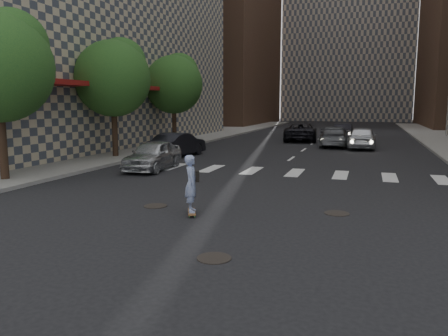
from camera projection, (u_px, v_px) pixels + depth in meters
The scene contains 15 objects.
ground at pixel (203, 222), 11.50m from camera, with size 160.00×160.00×0.00m, color black.
sidewalk_left at pixel (123, 142), 34.76m from camera, with size 13.00×80.00×0.15m, color gray.
tree_a at pixel (0, 62), 16.68m from camera, with size 4.20×4.20×6.60m.
tree_b at pixel (115, 75), 24.20m from camera, with size 4.20×4.20×6.60m.
tree_c at pixel (175, 82), 31.72m from camera, with size 4.20×4.20×6.60m.
manhole_a at pixel (214, 258), 8.77m from camera, with size 0.70×0.70×0.02m, color black.
manhole_b at pixel (155, 206), 13.24m from camera, with size 0.70×0.70×0.02m, color black.
manhole_c at pixel (337, 213), 12.36m from camera, with size 0.70×0.70×0.02m, color black.
skateboarder at pixel (192, 184), 12.11m from camera, with size 0.58×0.86×1.69m.
silver_sedan at pixel (153, 155), 20.46m from camera, with size 1.64×4.08×1.39m, color silver.
traffic_car_a at pixel (178, 144), 25.62m from camera, with size 1.49×4.28×1.41m, color black.
traffic_car_b at pixel (334, 137), 31.53m from camera, with size 2.03×4.99×1.45m, color #525459.
traffic_car_c at pixel (301, 132), 36.20m from camera, with size 2.54×5.51×1.53m, color black.
traffic_car_d at pixel (362, 138), 30.04m from camera, with size 1.81×4.51×1.54m, color silver.
traffic_car_e at pixel (343, 131), 38.07m from camera, with size 1.45×4.16×1.37m, color black.
Camera 1 is at (4.01, -10.43, 3.09)m, focal length 35.00 mm.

